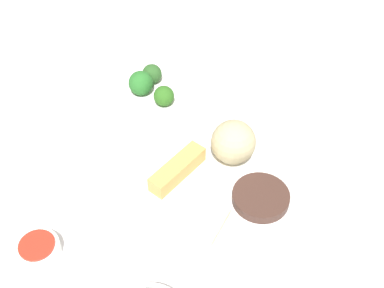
# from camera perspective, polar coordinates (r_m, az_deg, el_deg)

# --- Properties ---
(tabletop) EXTENTS (2.20, 2.20, 0.02)m
(tabletop) POSITION_cam_1_polar(r_m,az_deg,el_deg) (0.84, 1.76, -5.17)
(tabletop) COLOR white
(tabletop) RESTS_ON ground
(main_plate) EXTENTS (0.28, 0.28, 0.02)m
(main_plate) POSITION_cam_1_polar(r_m,az_deg,el_deg) (0.81, 3.01, -5.40)
(main_plate) COLOR white
(main_plate) RESTS_ON tabletop
(rice_scoop) EXTENTS (0.08, 0.08, 0.08)m
(rice_scoop) POSITION_cam_1_polar(r_m,az_deg,el_deg) (0.83, 4.82, 0.23)
(rice_scoop) COLOR #BCB185
(rice_scoop) RESTS_ON main_plate
(spring_roll) EXTENTS (0.07, 0.12, 0.03)m
(spring_roll) POSITION_cam_1_polar(r_m,az_deg,el_deg) (0.81, -1.69, -2.94)
(spring_roll) COLOR #DAA353
(spring_roll) RESTS_ON main_plate
(crab_rangoon_wonton) EXTENTS (0.08, 0.08, 0.01)m
(crab_rangoon_wonton) POSITION_cam_1_polar(r_m,az_deg,el_deg) (0.76, 1.20, -8.69)
(crab_rangoon_wonton) COLOR beige
(crab_rangoon_wonton) RESTS_ON main_plate
(stir_fry_heap) EXTENTS (0.09, 0.09, 0.02)m
(stir_fry_heap) POSITION_cam_1_polar(r_m,az_deg,el_deg) (0.79, 7.97, -6.15)
(stir_fry_heap) COLOR #432B24
(stir_fry_heap) RESTS_ON main_plate
(broccoli_plate) EXTENTS (0.22, 0.22, 0.01)m
(broccoli_plate) POSITION_cam_1_polar(r_m,az_deg,el_deg) (0.98, -5.16, 5.57)
(broccoli_plate) COLOR white
(broccoli_plate) RESTS_ON tabletop
(broccoli_floret_0) EXTENTS (0.05, 0.05, 0.05)m
(broccoli_floret_0) POSITION_cam_1_polar(r_m,az_deg,el_deg) (0.97, -5.96, 7.04)
(broccoli_floret_0) COLOR #296E2A
(broccoli_floret_0) RESTS_ON broccoli_plate
(broccoli_floret_1) EXTENTS (0.04, 0.04, 0.04)m
(broccoli_floret_1) POSITION_cam_1_polar(r_m,az_deg,el_deg) (0.94, -3.28, 5.58)
(broccoli_floret_1) COLOR #2F671F
(broccoli_floret_1) RESTS_ON broccoli_plate
(broccoli_floret_2) EXTENTS (0.04, 0.04, 0.04)m
(broccoli_floret_2) POSITION_cam_1_polar(r_m,az_deg,el_deg) (0.99, -4.67, 8.11)
(broccoli_floret_2) COLOR #2C5A26
(broccoli_floret_2) RESTS_ON broccoli_plate
(sauce_ramekin_sweet_and_sour) EXTENTS (0.06, 0.06, 0.02)m
(sauce_ramekin_sweet_and_sour) POSITION_cam_1_polar(r_m,az_deg,el_deg) (0.78, -17.35, -11.67)
(sauce_ramekin_sweet_and_sour) COLOR white
(sauce_ramekin_sweet_and_sour) RESTS_ON tabletop
(sauce_ramekin_sweet_and_sour_liquid) EXTENTS (0.05, 0.05, 0.00)m
(sauce_ramekin_sweet_and_sour_liquid) POSITION_cam_1_polar(r_m,az_deg,el_deg) (0.77, -17.58, -11.12)
(sauce_ramekin_sweet_and_sour_liquid) COLOR red
(sauce_ramekin_sweet_and_sour_liquid) RESTS_ON sauce_ramekin_sweet_and_sour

